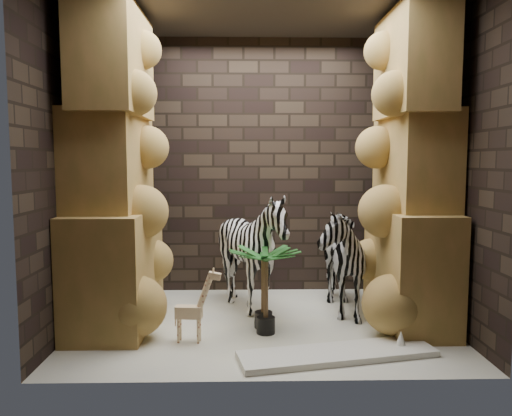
{
  "coord_description": "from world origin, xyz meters",
  "views": [
    {
      "loc": [
        -0.16,
        -4.62,
        1.57
      ],
      "look_at": [
        -0.06,
        0.15,
        1.11
      ],
      "focal_mm": 34.5,
      "sensor_mm": 36.0,
      "label": 1
    }
  ],
  "objects_px": {
    "giraffe_toy": "(189,304)",
    "surfboard": "(337,354)",
    "zebra_left": "(253,258)",
    "palm_back": "(266,291)",
    "palm_front": "(263,287)",
    "zebra_right": "(334,249)"
  },
  "relations": [
    {
      "from": "zebra_right",
      "to": "zebra_left",
      "type": "height_order",
      "value": "zebra_right"
    },
    {
      "from": "giraffe_toy",
      "to": "surfboard",
      "type": "distance_m",
      "value": 1.32
    },
    {
      "from": "zebra_right",
      "to": "zebra_left",
      "type": "relative_size",
      "value": 1.05
    },
    {
      "from": "zebra_left",
      "to": "surfboard",
      "type": "relative_size",
      "value": 0.78
    },
    {
      "from": "palm_front",
      "to": "palm_back",
      "type": "distance_m",
      "value": 0.16
    },
    {
      "from": "palm_front",
      "to": "giraffe_toy",
      "type": "bearing_deg",
      "value": -151.95
    },
    {
      "from": "palm_back",
      "to": "surfboard",
      "type": "distance_m",
      "value": 0.87
    },
    {
      "from": "palm_front",
      "to": "surfboard",
      "type": "relative_size",
      "value": 0.48
    },
    {
      "from": "giraffe_toy",
      "to": "surfboard",
      "type": "height_order",
      "value": "giraffe_toy"
    },
    {
      "from": "zebra_right",
      "to": "zebra_left",
      "type": "xyz_separation_m",
      "value": [
        -0.84,
        -0.03,
        -0.09
      ]
    },
    {
      "from": "palm_back",
      "to": "zebra_right",
      "type": "bearing_deg",
      "value": 41.53
    },
    {
      "from": "giraffe_toy",
      "to": "palm_front",
      "type": "xyz_separation_m",
      "value": [
        0.66,
        0.35,
        0.05
      ]
    },
    {
      "from": "zebra_right",
      "to": "palm_back",
      "type": "distance_m",
      "value": 1.01
    },
    {
      "from": "palm_back",
      "to": "surfboard",
      "type": "height_order",
      "value": "palm_back"
    },
    {
      "from": "zebra_left",
      "to": "surfboard",
      "type": "bearing_deg",
      "value": -43.07
    },
    {
      "from": "palm_back",
      "to": "giraffe_toy",
      "type": "bearing_deg",
      "value": -163.89
    },
    {
      "from": "giraffe_toy",
      "to": "zebra_left",
      "type": "bearing_deg",
      "value": 61.45
    },
    {
      "from": "palm_front",
      "to": "palm_back",
      "type": "xyz_separation_m",
      "value": [
        0.02,
        -0.16,
        0.0
      ]
    },
    {
      "from": "surfboard",
      "to": "zebra_left",
      "type": "bearing_deg",
      "value": 107.56
    },
    {
      "from": "zebra_left",
      "to": "giraffe_toy",
      "type": "relative_size",
      "value": 1.87
    },
    {
      "from": "zebra_right",
      "to": "surfboard",
      "type": "xyz_separation_m",
      "value": [
        -0.18,
        -1.2,
        -0.63
      ]
    },
    {
      "from": "giraffe_toy",
      "to": "palm_back",
      "type": "distance_m",
      "value": 0.71
    }
  ]
}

